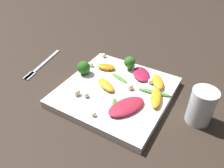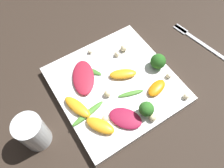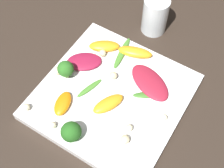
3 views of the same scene
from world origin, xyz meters
name	(u,v)px [view 3 (image 3 of 3)]	position (x,y,z in m)	size (l,w,h in m)	color
ground_plane	(112,99)	(0.00, 0.00, 0.00)	(2.40, 2.40, 0.00)	#2D231C
plate	(112,97)	(0.00, 0.00, 0.01)	(0.29, 0.29, 0.02)	white
drinking_glass	(155,15)	(0.23, 0.02, 0.05)	(0.06, 0.06, 0.09)	white
radicchio_leaf_0	(150,82)	(0.06, -0.06, 0.03)	(0.09, 0.12, 0.01)	maroon
radicchio_leaf_1	(84,62)	(0.04, 0.10, 0.03)	(0.09, 0.09, 0.01)	maroon
orange_segment_0	(63,103)	(-0.08, 0.07, 0.03)	(0.06, 0.04, 0.02)	orange
orange_segment_1	(108,104)	(-0.03, -0.01, 0.03)	(0.08, 0.06, 0.02)	orange
orange_segment_2	(135,52)	(0.12, 0.01, 0.03)	(0.05, 0.08, 0.02)	orange
orange_segment_3	(104,46)	(0.09, 0.08, 0.03)	(0.06, 0.08, 0.02)	orange
broccoli_floret_0	(66,69)	(-0.01, 0.11, 0.05)	(0.04, 0.04, 0.04)	#7A9E51
broccoli_floret_1	(71,132)	(-0.12, 0.02, 0.04)	(0.04, 0.04, 0.04)	#7A9E51
arugula_sprig_0	(122,53)	(0.10, 0.04, 0.03)	(0.09, 0.03, 0.01)	#47842D
arugula_sprig_1	(148,95)	(0.04, -0.07, 0.02)	(0.05, 0.06, 0.01)	#3D7528
arugula_sprig_2	(89,88)	(-0.01, 0.05, 0.02)	(0.07, 0.03, 0.01)	#47842D
macadamia_nut_0	(113,75)	(0.04, 0.02, 0.03)	(0.02, 0.02, 0.02)	beige
macadamia_nut_1	(164,117)	(0.01, -0.12, 0.03)	(0.01, 0.01, 0.01)	beige
macadamia_nut_2	(103,53)	(0.08, 0.07, 0.03)	(0.02, 0.02, 0.02)	beige
macadamia_nut_3	(53,125)	(-0.13, 0.06, 0.03)	(0.01, 0.01, 0.01)	beige
macadamia_nut_4	(125,139)	(-0.08, -0.08, 0.03)	(0.02, 0.02, 0.02)	beige
macadamia_nut_5	(27,107)	(-0.12, 0.13, 0.03)	(0.01, 0.01, 0.01)	beige
macadamia_nut_6	(129,128)	(-0.05, -0.07, 0.03)	(0.01, 0.01, 0.01)	beige
macadamia_nut_7	(58,71)	(-0.02, 0.13, 0.03)	(0.02, 0.02, 0.02)	beige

